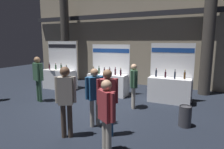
{
  "coord_description": "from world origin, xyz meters",
  "views": [
    {
      "loc": [
        3.65,
        -5.94,
        2.4
      ],
      "look_at": [
        0.63,
        0.63,
        1.17
      ],
      "focal_mm": 30.86,
      "sensor_mm": 36.0,
      "label": 1
    }
  ],
  "objects_px": {
    "exhibitor_booth_2": "(169,88)",
    "visitor_6": "(107,112)",
    "exhibitor_booth_0": "(60,77)",
    "visitor_2": "(66,96)",
    "trash_bin": "(185,116)",
    "visitor_4": "(107,97)",
    "visitor_5": "(38,75)",
    "visitor_7": "(95,92)",
    "visitor_3": "(134,82)",
    "exhibitor_booth_1": "(108,82)"
  },
  "relations": [
    {
      "from": "exhibitor_booth_2",
      "to": "visitor_6",
      "type": "height_order",
      "value": "exhibitor_booth_2"
    },
    {
      "from": "exhibitor_booth_0",
      "to": "visitor_2",
      "type": "bearing_deg",
      "value": -48.5
    },
    {
      "from": "trash_bin",
      "to": "visitor_4",
      "type": "xyz_separation_m",
      "value": [
        -1.75,
        -1.45,
        0.73
      ]
    },
    {
      "from": "visitor_4",
      "to": "visitor_5",
      "type": "distance_m",
      "value": 4.07
    },
    {
      "from": "exhibitor_booth_0",
      "to": "visitor_7",
      "type": "bearing_deg",
      "value": -39.14
    },
    {
      "from": "exhibitor_booth_2",
      "to": "visitor_6",
      "type": "distance_m",
      "value": 4.43
    },
    {
      "from": "visitor_6",
      "to": "visitor_7",
      "type": "height_order",
      "value": "visitor_7"
    },
    {
      "from": "exhibitor_booth_0",
      "to": "visitor_3",
      "type": "xyz_separation_m",
      "value": [
        4.4,
        -1.25,
        0.36
      ]
    },
    {
      "from": "exhibitor_booth_0",
      "to": "visitor_2",
      "type": "xyz_separation_m",
      "value": [
        3.57,
        -4.03,
        0.48
      ]
    },
    {
      "from": "visitor_4",
      "to": "visitor_2",
      "type": "bearing_deg",
      "value": 172.47
    },
    {
      "from": "trash_bin",
      "to": "visitor_3",
      "type": "bearing_deg",
      "value": 154.96
    },
    {
      "from": "visitor_3",
      "to": "visitor_4",
      "type": "bearing_deg",
      "value": 157.67
    },
    {
      "from": "exhibitor_booth_1",
      "to": "visitor_2",
      "type": "height_order",
      "value": "exhibitor_booth_1"
    },
    {
      "from": "exhibitor_booth_0",
      "to": "visitor_5",
      "type": "relative_size",
      "value": 1.33
    },
    {
      "from": "exhibitor_booth_1",
      "to": "visitor_2",
      "type": "xyz_separation_m",
      "value": [
        0.81,
        -4.04,
        0.5
      ]
    },
    {
      "from": "exhibitor_booth_0",
      "to": "visitor_6",
      "type": "bearing_deg",
      "value": -41.85
    },
    {
      "from": "visitor_5",
      "to": "exhibitor_booth_1",
      "type": "bearing_deg",
      "value": 62.58
    },
    {
      "from": "trash_bin",
      "to": "visitor_3",
      "type": "relative_size",
      "value": 0.37
    },
    {
      "from": "visitor_2",
      "to": "visitor_7",
      "type": "relative_size",
      "value": 1.08
    },
    {
      "from": "visitor_2",
      "to": "visitor_4",
      "type": "height_order",
      "value": "visitor_2"
    },
    {
      "from": "visitor_2",
      "to": "visitor_7",
      "type": "distance_m",
      "value": 0.93
    },
    {
      "from": "visitor_2",
      "to": "visitor_6",
      "type": "bearing_deg",
      "value": -41.58
    },
    {
      "from": "visitor_3",
      "to": "exhibitor_booth_1",
      "type": "bearing_deg",
      "value": 28.25
    },
    {
      "from": "visitor_3",
      "to": "visitor_6",
      "type": "height_order",
      "value": "visitor_6"
    },
    {
      "from": "exhibitor_booth_1",
      "to": "visitor_5",
      "type": "xyz_separation_m",
      "value": [
        -2.07,
        -2.09,
        0.52
      ]
    },
    {
      "from": "visitor_7",
      "to": "exhibitor_booth_0",
      "type": "bearing_deg",
      "value": -96.15
    },
    {
      "from": "trash_bin",
      "to": "visitor_3",
      "type": "distance_m",
      "value": 2.13
    },
    {
      "from": "visitor_4",
      "to": "exhibitor_booth_2",
      "type": "bearing_deg",
      "value": 39.46
    },
    {
      "from": "visitor_5",
      "to": "visitor_6",
      "type": "relative_size",
      "value": 1.1
    },
    {
      "from": "visitor_2",
      "to": "visitor_3",
      "type": "bearing_deg",
      "value": 44.96
    },
    {
      "from": "visitor_4",
      "to": "exhibitor_booth_1",
      "type": "bearing_deg",
      "value": 80.75
    },
    {
      "from": "visitor_5",
      "to": "visitor_6",
      "type": "distance_m",
      "value": 4.72
    },
    {
      "from": "exhibitor_booth_1",
      "to": "visitor_6",
      "type": "relative_size",
      "value": 1.38
    },
    {
      "from": "visitor_2",
      "to": "visitor_6",
      "type": "distance_m",
      "value": 1.31
    },
    {
      "from": "exhibitor_booth_2",
      "to": "visitor_2",
      "type": "xyz_separation_m",
      "value": [
        -1.91,
        -4.07,
        0.48
      ]
    },
    {
      "from": "trash_bin",
      "to": "visitor_2",
      "type": "distance_m",
      "value": 3.38
    },
    {
      "from": "visitor_6",
      "to": "exhibitor_booth_0",
      "type": "bearing_deg",
      "value": -9.12
    },
    {
      "from": "exhibitor_booth_1",
      "to": "trash_bin",
      "type": "bearing_deg",
      "value": -31.32
    },
    {
      "from": "visitor_6",
      "to": "visitor_7",
      "type": "bearing_deg",
      "value": -18.18
    },
    {
      "from": "visitor_5",
      "to": "visitor_7",
      "type": "distance_m",
      "value": 3.38
    },
    {
      "from": "exhibitor_booth_1",
      "to": "trash_bin",
      "type": "distance_m",
      "value": 4.08
    },
    {
      "from": "exhibitor_booth_0",
      "to": "exhibitor_booth_2",
      "type": "distance_m",
      "value": 5.48
    },
    {
      "from": "exhibitor_booth_2",
      "to": "visitor_3",
      "type": "bearing_deg",
      "value": -129.79
    },
    {
      "from": "exhibitor_booth_1",
      "to": "visitor_7",
      "type": "height_order",
      "value": "exhibitor_booth_1"
    },
    {
      "from": "exhibitor_booth_2",
      "to": "exhibitor_booth_1",
      "type": "bearing_deg",
      "value": -179.29
    },
    {
      "from": "visitor_5",
      "to": "visitor_6",
      "type": "height_order",
      "value": "visitor_5"
    },
    {
      "from": "trash_bin",
      "to": "visitor_5",
      "type": "relative_size",
      "value": 0.33
    },
    {
      "from": "visitor_3",
      "to": "visitor_4",
      "type": "distance_m",
      "value": 2.31
    },
    {
      "from": "visitor_3",
      "to": "visitor_4",
      "type": "relative_size",
      "value": 0.94
    },
    {
      "from": "visitor_6",
      "to": "exhibitor_booth_2",
      "type": "bearing_deg",
      "value": -65.63
    }
  ]
}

